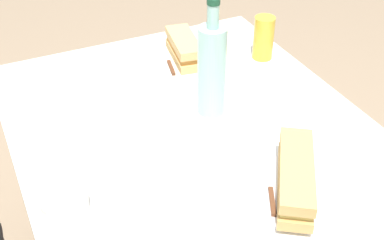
{
  "coord_description": "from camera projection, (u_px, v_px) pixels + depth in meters",
  "views": [
    {
      "loc": [
        -0.96,
        0.45,
        1.54
      ],
      "look_at": [
        0.0,
        0.0,
        0.77
      ],
      "focal_mm": 49.14,
      "sensor_mm": 36.0,
      "label": 1
    }
  ],
  "objects": [
    {
      "name": "dining_table",
      "position": [
        192.0,
        162.0,
        1.39
      ],
      "size": [
        1.04,
        0.87,
        0.75
      ],
      "color": "silver",
      "rests_on": "ground"
    },
    {
      "name": "plate_near",
      "position": [
        293.0,
        191.0,
        1.12
      ],
      "size": [
        0.23,
        0.23,
        0.01
      ],
      "primitive_type": "cylinder",
      "color": "white",
      "rests_on": "dining_table"
    },
    {
      "name": "baguette_sandwich_near",
      "position": [
        296.0,
        177.0,
        1.1
      ],
      "size": [
        0.25,
        0.2,
        0.07
      ],
      "color": "tan",
      "rests_on": "plate_near"
    },
    {
      "name": "knife_near",
      "position": [
        271.0,
        189.0,
        1.11
      ],
      "size": [
        0.17,
        0.09,
        0.01
      ],
      "color": "silver",
      "rests_on": "plate_near"
    },
    {
      "name": "plate_far",
      "position": [
        184.0,
        60.0,
        1.58
      ],
      "size": [
        0.23,
        0.23,
        0.01
      ],
      "primitive_type": "cylinder",
      "color": "silver",
      "rests_on": "dining_table"
    },
    {
      "name": "baguette_sandwich_far",
      "position": [
        184.0,
        48.0,
        1.56
      ],
      "size": [
        0.2,
        0.1,
        0.07
      ],
      "color": "tan",
      "rests_on": "plate_far"
    },
    {
      "name": "knife_far",
      "position": [
        169.0,
        62.0,
        1.56
      ],
      "size": [
        0.18,
        0.05,
        0.01
      ],
      "color": "silver",
      "rests_on": "plate_far"
    },
    {
      "name": "water_bottle",
      "position": [
        212.0,
        69.0,
        1.31
      ],
      "size": [
        0.07,
        0.07,
        0.31
      ],
      "color": "#99C6B7",
      "rests_on": "dining_table"
    },
    {
      "name": "beer_glass",
      "position": [
        264.0,
        38.0,
        1.57
      ],
      "size": [
        0.06,
        0.06,
        0.13
      ],
      "primitive_type": "cylinder",
      "color": "gold",
      "rests_on": "dining_table"
    },
    {
      "name": "olive_bowl",
      "position": [
        65.0,
        203.0,
        1.08
      ],
      "size": [
        0.1,
        0.1,
        0.03
      ],
      "primitive_type": "cylinder",
      "color": "silver",
      "rests_on": "dining_table"
    }
  ]
}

